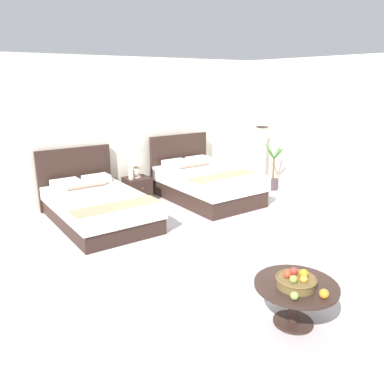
{
  "coord_description": "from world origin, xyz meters",
  "views": [
    {
      "loc": [
        -3.25,
        -3.98,
        2.34
      ],
      "look_at": [
        -0.17,
        0.58,
        0.72
      ],
      "focal_mm": 35.86,
      "sensor_mm": 36.0,
      "label": 1
    }
  ],
  "objects_px": {
    "bed_near_window": "(97,206)",
    "table_lamp": "(136,164)",
    "bed_near_corner": "(206,184)",
    "floor_lamp_corner": "(261,156)",
    "vase": "(131,174)",
    "potted_palm": "(273,176)",
    "loose_orange": "(324,294)",
    "fruit_bowl": "(296,281)",
    "coffee_table": "(296,293)",
    "loose_apple": "(294,296)",
    "nightstand": "(137,189)"
  },
  "relations": [
    {
      "from": "coffee_table",
      "to": "potted_palm",
      "type": "relative_size",
      "value": 0.8
    },
    {
      "from": "potted_palm",
      "to": "fruit_bowl",
      "type": "bearing_deg",
      "value": -133.17
    },
    {
      "from": "bed_near_corner",
      "to": "floor_lamp_corner",
      "type": "distance_m",
      "value": 1.74
    },
    {
      "from": "bed_near_corner",
      "to": "floor_lamp_corner",
      "type": "bearing_deg",
      "value": 7.47
    },
    {
      "from": "loose_apple",
      "to": "floor_lamp_corner",
      "type": "relative_size",
      "value": 0.06
    },
    {
      "from": "loose_orange",
      "to": "nightstand",
      "type": "bearing_deg",
      "value": 84.09
    },
    {
      "from": "vase",
      "to": "potted_palm",
      "type": "xyz_separation_m",
      "value": [
        2.98,
        -0.86,
        -0.28
      ]
    },
    {
      "from": "loose_orange",
      "to": "potted_palm",
      "type": "xyz_separation_m",
      "value": [
        3.34,
        3.89,
        -0.17
      ]
    },
    {
      "from": "nightstand",
      "to": "coffee_table",
      "type": "xyz_separation_m",
      "value": [
        -0.5,
        -4.49,
        0.1
      ]
    },
    {
      "from": "bed_near_window",
      "to": "potted_palm",
      "type": "xyz_separation_m",
      "value": [
        3.91,
        -0.25,
        0.03
      ]
    },
    {
      "from": "bed_near_corner",
      "to": "floor_lamp_corner",
      "type": "height_order",
      "value": "floor_lamp_corner"
    },
    {
      "from": "nightstand",
      "to": "fruit_bowl",
      "type": "height_order",
      "value": "fruit_bowl"
    },
    {
      "from": "vase",
      "to": "loose_apple",
      "type": "height_order",
      "value": "vase"
    },
    {
      "from": "coffee_table",
      "to": "table_lamp",
      "type": "bearing_deg",
      "value": 83.61
    },
    {
      "from": "loose_apple",
      "to": "potted_palm",
      "type": "relative_size",
      "value": 0.08
    },
    {
      "from": "loose_apple",
      "to": "loose_orange",
      "type": "xyz_separation_m",
      "value": [
        0.24,
        -0.13,
        0.01
      ]
    },
    {
      "from": "vase",
      "to": "loose_apple",
      "type": "distance_m",
      "value": 4.66
    },
    {
      "from": "loose_apple",
      "to": "table_lamp",
      "type": "bearing_deg",
      "value": 81.07
    },
    {
      "from": "table_lamp",
      "to": "potted_palm",
      "type": "height_order",
      "value": "potted_palm"
    },
    {
      "from": "bed_near_corner",
      "to": "loose_orange",
      "type": "xyz_separation_m",
      "value": [
        -1.69,
        -4.13,
        0.15
      ]
    },
    {
      "from": "bed_near_window",
      "to": "potted_palm",
      "type": "height_order",
      "value": "bed_near_window"
    },
    {
      "from": "vase",
      "to": "floor_lamp_corner",
      "type": "relative_size",
      "value": 0.16
    },
    {
      "from": "table_lamp",
      "to": "coffee_table",
      "type": "bearing_deg",
      "value": -96.39
    },
    {
      "from": "loose_apple",
      "to": "potted_palm",
      "type": "xyz_separation_m",
      "value": [
        3.58,
        3.76,
        -0.17
      ]
    },
    {
      "from": "coffee_table",
      "to": "loose_orange",
      "type": "height_order",
      "value": "loose_orange"
    },
    {
      "from": "table_lamp",
      "to": "loose_orange",
      "type": "xyz_separation_m",
      "value": [
        -0.5,
        -4.82,
        -0.27
      ]
    },
    {
      "from": "bed_near_window",
      "to": "vase",
      "type": "relative_size",
      "value": 10.74
    },
    {
      "from": "fruit_bowl",
      "to": "coffee_table",
      "type": "bearing_deg",
      "value": 33.17
    },
    {
      "from": "bed_near_window",
      "to": "coffee_table",
      "type": "height_order",
      "value": "bed_near_window"
    },
    {
      "from": "nightstand",
      "to": "floor_lamp_corner",
      "type": "bearing_deg",
      "value": -8.72
    },
    {
      "from": "potted_palm",
      "to": "vase",
      "type": "bearing_deg",
      "value": 163.9
    },
    {
      "from": "potted_palm",
      "to": "bed_near_corner",
      "type": "bearing_deg",
      "value": 171.86
    },
    {
      "from": "bed_near_corner",
      "to": "bed_near_window",
      "type": "bearing_deg",
      "value": 179.69
    },
    {
      "from": "bed_near_corner",
      "to": "table_lamp",
      "type": "height_order",
      "value": "bed_near_corner"
    },
    {
      "from": "bed_near_window",
      "to": "table_lamp",
      "type": "height_order",
      "value": "bed_near_window"
    },
    {
      "from": "nightstand",
      "to": "loose_orange",
      "type": "relative_size",
      "value": 5.48
    },
    {
      "from": "nightstand",
      "to": "table_lamp",
      "type": "xyz_separation_m",
      "value": [
        0.0,
        0.02,
        0.51
      ]
    },
    {
      "from": "bed_near_window",
      "to": "table_lamp",
      "type": "bearing_deg",
      "value": 32.16
    },
    {
      "from": "bed_near_corner",
      "to": "nightstand",
      "type": "relative_size",
      "value": 4.38
    },
    {
      "from": "vase",
      "to": "loose_orange",
      "type": "distance_m",
      "value": 4.77
    },
    {
      "from": "vase",
      "to": "loose_apple",
      "type": "xyz_separation_m",
      "value": [
        -0.59,
        -4.62,
        -0.11
      ]
    },
    {
      "from": "nightstand",
      "to": "loose_orange",
      "type": "height_order",
      "value": "loose_orange"
    },
    {
      "from": "bed_near_corner",
      "to": "loose_apple",
      "type": "relative_size",
      "value": 27.55
    },
    {
      "from": "nightstand",
      "to": "fruit_bowl",
      "type": "distance_m",
      "value": 4.56
    },
    {
      "from": "bed_near_corner",
      "to": "fruit_bowl",
      "type": "bearing_deg",
      "value": -114.3
    },
    {
      "from": "bed_near_corner",
      "to": "vase",
      "type": "bearing_deg",
      "value": 154.86
    },
    {
      "from": "nightstand",
      "to": "fruit_bowl",
      "type": "bearing_deg",
      "value": -96.93
    },
    {
      "from": "loose_apple",
      "to": "potted_palm",
      "type": "bearing_deg",
      "value": 46.44
    },
    {
      "from": "coffee_table",
      "to": "bed_near_corner",
      "type": "bearing_deg",
      "value": 66.09
    },
    {
      "from": "floor_lamp_corner",
      "to": "fruit_bowl",
      "type": "bearing_deg",
      "value": -130.15
    }
  ]
}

